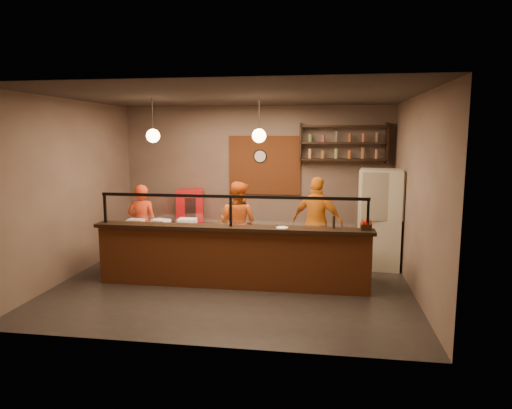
% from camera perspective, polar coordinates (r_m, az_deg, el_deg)
% --- Properties ---
extents(floor, '(6.00, 6.00, 0.00)m').
position_cam_1_polar(floor, '(8.16, -2.66, -9.63)').
color(floor, black).
rests_on(floor, ground).
extents(ceiling, '(6.00, 6.00, 0.00)m').
position_cam_1_polar(ceiling, '(7.78, -2.83, 13.36)').
color(ceiling, '#322C27').
rests_on(ceiling, wall_back).
extents(wall_back, '(6.00, 0.00, 6.00)m').
position_cam_1_polar(wall_back, '(10.26, 0.01, 3.27)').
color(wall_back, '#6E5F51').
rests_on(wall_back, floor).
extents(wall_left, '(0.00, 5.00, 5.00)m').
position_cam_1_polar(wall_left, '(8.90, -22.05, 1.82)').
color(wall_left, '#6E5F51').
rests_on(wall_left, floor).
extents(wall_right, '(0.00, 5.00, 5.00)m').
position_cam_1_polar(wall_right, '(7.80, 19.42, 1.10)').
color(wall_right, '#6E5F51').
rests_on(wall_right, floor).
extents(wall_front, '(6.00, 0.00, 6.00)m').
position_cam_1_polar(wall_front, '(5.41, -7.94, -1.61)').
color(wall_front, '#6E5F51').
rests_on(wall_front, floor).
extents(brick_patch, '(1.60, 0.04, 1.30)m').
position_cam_1_polar(brick_patch, '(10.18, 1.10, 4.92)').
color(brick_patch, brown).
rests_on(brick_patch, wall_back).
extents(service_counter, '(4.60, 0.25, 1.00)m').
position_cam_1_polar(service_counter, '(7.74, -3.12, -6.80)').
color(service_counter, brown).
rests_on(service_counter, floor).
extents(counter_ledge, '(4.70, 0.37, 0.06)m').
position_cam_1_polar(counter_ledge, '(7.61, -3.15, -2.95)').
color(counter_ledge, black).
rests_on(counter_ledge, service_counter).
extents(worktop_cabinet, '(4.60, 0.75, 0.85)m').
position_cam_1_polar(worktop_cabinet, '(8.23, -2.41, -6.39)').
color(worktop_cabinet, gray).
rests_on(worktop_cabinet, floor).
extents(worktop, '(4.60, 0.75, 0.05)m').
position_cam_1_polar(worktop, '(8.12, -2.43, -3.32)').
color(worktop, silver).
rests_on(worktop, worktop_cabinet).
extents(sneeze_guard, '(4.50, 0.05, 0.52)m').
position_cam_1_polar(sneeze_guard, '(7.55, -3.17, -0.42)').
color(sneeze_guard, white).
rests_on(sneeze_guard, counter_ledge).
extents(wall_shelving, '(1.84, 0.28, 0.85)m').
position_cam_1_polar(wall_shelving, '(9.93, 10.85, 7.56)').
color(wall_shelving, black).
rests_on(wall_shelving, wall_back).
extents(wall_clock, '(0.30, 0.04, 0.30)m').
position_cam_1_polar(wall_clock, '(10.17, 0.53, 6.05)').
color(wall_clock, black).
rests_on(wall_clock, wall_back).
extents(pendant_left, '(0.24, 0.24, 0.77)m').
position_cam_1_polar(pendant_left, '(8.37, -12.74, 8.39)').
color(pendant_left, black).
rests_on(pendant_left, ceiling).
extents(pendant_right, '(0.24, 0.24, 0.77)m').
position_cam_1_polar(pendant_right, '(7.88, 0.38, 8.60)').
color(pendant_right, black).
rests_on(pendant_right, ceiling).
extents(cook_left, '(0.61, 0.42, 1.60)m').
position_cam_1_polar(cook_left, '(9.38, -14.00, -2.43)').
color(cook_left, red).
rests_on(cook_left, floor).
extents(cook_mid, '(0.98, 0.88, 1.67)m').
position_cam_1_polar(cook_mid, '(9.04, -2.31, -2.37)').
color(cook_mid, '#C64F12').
rests_on(cook_mid, floor).
extents(cook_right, '(1.12, 0.77, 1.77)m').
position_cam_1_polar(cook_right, '(9.01, 7.65, -2.15)').
color(cook_right, orange).
rests_on(cook_right, floor).
extents(fridge, '(0.89, 0.84, 1.92)m').
position_cam_1_polar(fridge, '(9.16, 15.20, -1.73)').
color(fridge, beige).
rests_on(fridge, floor).
extents(red_cooler, '(0.69, 0.65, 1.36)m').
position_cam_1_polar(red_cooler, '(10.36, -8.19, -1.90)').
color(red_cooler, red).
rests_on(red_cooler, floor).
extents(pizza_dough, '(0.67, 0.67, 0.01)m').
position_cam_1_polar(pizza_dough, '(8.04, 5.13, -3.25)').
color(pizza_dough, '#F2EACD').
rests_on(pizza_dough, worktop).
extents(prep_tub_a, '(0.35, 0.31, 0.15)m').
position_cam_1_polar(prep_tub_a, '(8.48, -11.83, -2.32)').
color(prep_tub_a, white).
rests_on(prep_tub_a, worktop).
extents(prep_tub_b, '(0.35, 0.29, 0.16)m').
position_cam_1_polar(prep_tub_b, '(8.38, -8.59, -2.31)').
color(prep_tub_b, white).
rests_on(prep_tub_b, worktop).
extents(prep_tub_c, '(0.29, 0.23, 0.14)m').
position_cam_1_polar(prep_tub_c, '(8.64, -14.82, -2.24)').
color(prep_tub_c, silver).
rests_on(prep_tub_c, worktop).
extents(rolling_pin, '(0.36, 0.27, 0.07)m').
position_cam_1_polar(rolling_pin, '(8.28, -5.46, -2.72)').
color(rolling_pin, gold).
rests_on(rolling_pin, worktop).
extents(condiment_caddy, '(0.18, 0.14, 0.10)m').
position_cam_1_polar(condiment_caddy, '(7.51, 13.59, -2.73)').
color(condiment_caddy, black).
rests_on(condiment_caddy, counter_ledge).
extents(pepper_mill, '(0.06, 0.06, 0.21)m').
position_cam_1_polar(pepper_mill, '(7.52, 9.69, -2.17)').
color(pepper_mill, black).
rests_on(pepper_mill, counter_ledge).
extents(small_plate, '(0.20, 0.20, 0.01)m').
position_cam_1_polar(small_plate, '(7.45, 3.29, -2.92)').
color(small_plate, white).
rests_on(small_plate, counter_ledge).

